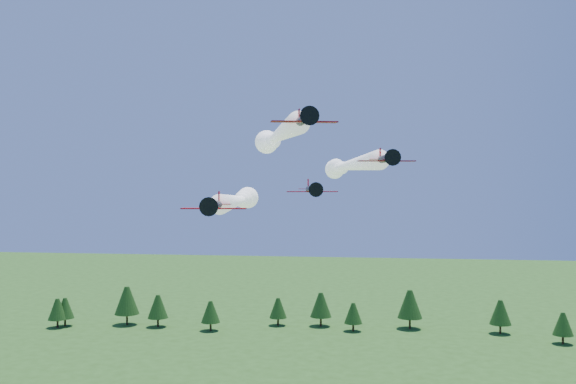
# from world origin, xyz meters

# --- Properties ---
(plane_lead) EXTENTS (15.03, 40.74, 3.70)m
(plane_lead) POSITION_xyz_m (-5.22, 12.83, 49.31)
(plane_lead) COLOR black
(plane_lead) RESTS_ON ground
(plane_left) EXTENTS (9.15, 42.37, 3.70)m
(plane_left) POSITION_xyz_m (-12.66, 21.96, 40.19)
(plane_left) COLOR black
(plane_left) RESTS_ON ground
(plane_right) EXTENTS (14.77, 51.99, 3.70)m
(plane_right) POSITION_xyz_m (3.69, 31.15, 45.74)
(plane_right) COLOR black
(plane_right) RESTS_ON ground
(plane_slot) EXTENTS (6.65, 7.35, 2.33)m
(plane_slot) POSITION_xyz_m (0.14, 7.50, 42.02)
(plane_slot) COLOR black
(plane_slot) RESTS_ON ground
(treeline) EXTENTS (173.44, 21.46, 11.94)m
(treeline) POSITION_xyz_m (-0.91, 110.01, 6.42)
(treeline) COLOR #382314
(treeline) RESTS_ON ground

